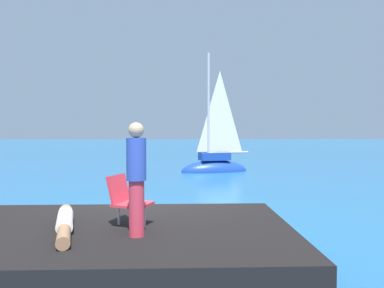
{
  "coord_description": "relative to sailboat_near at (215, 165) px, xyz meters",
  "views": [
    {
      "loc": [
        0.48,
        -8.01,
        2.31
      ],
      "look_at": [
        1.33,
        8.61,
        1.64
      ],
      "focal_mm": 32.37,
      "sensor_mm": 36.0,
      "label": 1
    }
  ],
  "objects": [
    {
      "name": "ground_plane",
      "position": [
        -2.72,
        -11.01,
        -0.39
      ],
      "size": [
        160.0,
        160.0,
        0.0
      ],
      "primitive_type": "plane",
      "color": "#236093"
    },
    {
      "name": "shore_ledge",
      "position": [
        -3.44,
        -13.63,
        0.01
      ],
      "size": [
        6.12,
        3.41,
        0.8
      ],
      "primitive_type": "cube",
      "rotation": [
        0.0,
        0.0,
        -0.02
      ],
      "color": "black",
      "rests_on": "ground"
    },
    {
      "name": "boulder_seaward",
      "position": [
        -3.72,
        -12.01,
        -0.39
      ],
      "size": [
        0.95,
        1.0,
        0.64
      ],
      "primitive_type": "cube",
      "rotation": [
        0.16,
        0.17,
        1.17
      ],
      "color": "black",
      "rests_on": "ground"
    },
    {
      "name": "boulder_inland",
      "position": [
        -1.57,
        -12.19,
        -0.39
      ],
      "size": [
        1.71,
        1.69,
        0.82
      ],
      "primitive_type": "cube",
      "rotation": [
        0.05,
        -0.03,
        0.63
      ],
      "color": "black",
      "rests_on": "ground"
    },
    {
      "name": "sailboat_near",
      "position": [
        0.0,
        0.0,
        0.0
      ],
      "size": [
        3.94,
        2.0,
        7.17
      ],
      "rotation": [
        0.0,
        0.0,
        3.34
      ],
      "color": "#193D99",
      "rests_on": "ground"
    },
    {
      "name": "person_sunbather",
      "position": [
        -3.9,
        -13.76,
        0.53
      ],
      "size": [
        0.65,
        1.72,
        0.25
      ],
      "rotation": [
        0.0,
        0.0,
        4.99
      ],
      "color": "white",
      "rests_on": "shore_ledge"
    },
    {
      "name": "person_standing",
      "position": [
        -2.78,
        -14.11,
        1.28
      ],
      "size": [
        0.28,
        0.28,
        1.62
      ],
      "rotation": [
        0.0,
        0.0,
        5.84
      ],
      "color": "#DB384C",
      "rests_on": "shore_ledge"
    },
    {
      "name": "beach_chair",
      "position": [
        -3.0,
        -13.56,
        0.85
      ],
      "size": [
        0.74,
        0.68,
        0.8
      ],
      "rotation": [
        0.0,
        0.0,
        5.85
      ],
      "color": "#E03342",
      "rests_on": "shore_ledge"
    }
  ]
}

